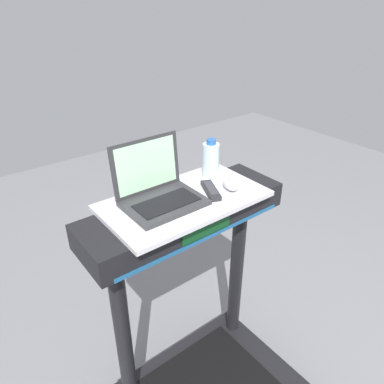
# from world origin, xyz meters

# --- Properties ---
(desk_board) EXTENTS (0.67, 0.37, 0.02)m
(desk_board) POSITION_xyz_m (0.00, 0.70, 1.13)
(desk_board) COLOR silver
(desk_board) RESTS_ON treadmill_base
(laptop) EXTENTS (0.31, 0.25, 0.24)m
(laptop) POSITION_xyz_m (-0.10, 0.74, 1.19)
(laptop) COLOR #2D2D30
(laptop) RESTS_ON desk_board
(computer_mouse) EXTENTS (0.09, 0.12, 0.03)m
(computer_mouse) POSITION_xyz_m (0.21, 0.65, 1.16)
(computer_mouse) COLOR #B2B2B7
(computer_mouse) RESTS_ON desk_board
(water_bottle) EXTENTS (0.07, 0.07, 0.18)m
(water_bottle) POSITION_xyz_m (0.22, 0.79, 1.22)
(water_bottle) COLOR silver
(water_bottle) RESTS_ON desk_board
(tv_remote) EXTENTS (0.11, 0.16, 0.02)m
(tv_remote) POSITION_xyz_m (0.12, 0.67, 1.15)
(tv_remote) COLOR #232326
(tv_remote) RESTS_ON desk_board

